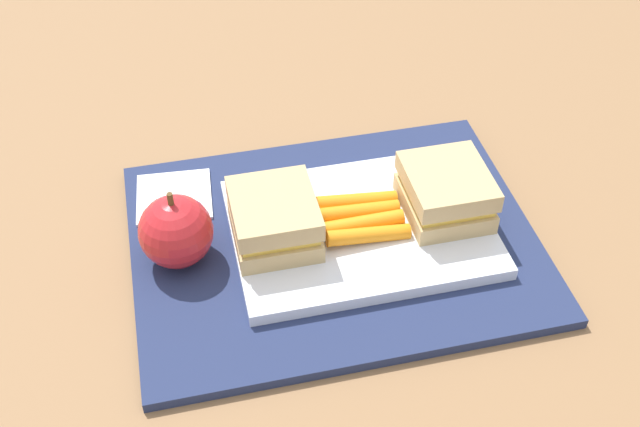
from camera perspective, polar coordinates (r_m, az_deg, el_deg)
ground_plane at (r=0.73m, az=0.96°, el=-2.26°), size 2.40×2.40×0.00m
lunchbag_mat at (r=0.72m, az=0.97°, el=-1.98°), size 0.36×0.28×0.01m
food_tray at (r=0.72m, az=2.91°, el=-1.05°), size 0.23×0.17×0.01m
sandwich_half_left at (r=0.72m, az=8.99°, el=1.53°), size 0.07×0.08×0.04m
sandwich_half_right at (r=0.69m, az=-3.29°, el=-0.40°), size 0.07×0.08×0.04m
carrot_sticks_bundle at (r=0.71m, az=2.97°, el=-0.29°), size 0.08×0.06×0.02m
apple at (r=0.69m, az=-10.27°, el=-1.27°), size 0.06×0.06×0.08m
paper_napkin at (r=0.77m, az=-10.39°, el=1.20°), size 0.08×0.08×0.00m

